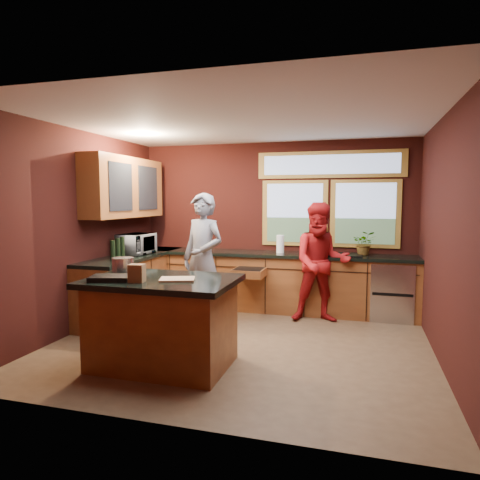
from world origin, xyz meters
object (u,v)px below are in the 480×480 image
at_px(island, 163,322).
at_px(person_grey, 203,259).
at_px(stock_pot, 123,266).
at_px(cutting_board, 177,279).
at_px(person_red, 321,263).

distance_m(island, person_grey, 1.68).
height_order(island, stock_pot, stock_pot).
bearing_deg(cutting_board, stock_pot, 165.07).
relative_size(person_grey, person_red, 1.08).
bearing_deg(person_grey, island, -64.10).
bearing_deg(cutting_board, island, 165.96).
distance_m(person_red, cutting_board, 2.53).
xyz_separation_m(island, person_red, (1.46, 2.14, 0.39)).
bearing_deg(person_grey, stock_pot, -84.75).
distance_m(island, stock_pot, 0.80).
xyz_separation_m(person_grey, person_red, (1.61, 0.53, -0.07)).
relative_size(island, stock_pot, 6.46).
relative_size(island, cutting_board, 4.43).
xyz_separation_m(person_red, cutting_board, (-1.26, -2.19, 0.09)).
distance_m(person_grey, cutting_board, 1.70).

